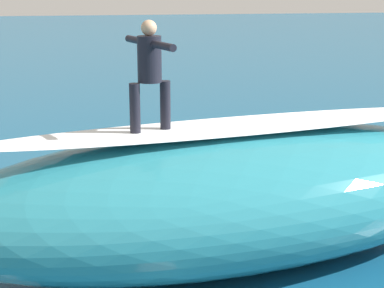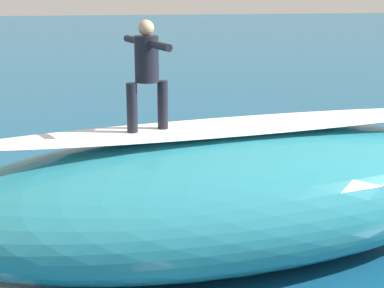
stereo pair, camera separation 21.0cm
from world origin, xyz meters
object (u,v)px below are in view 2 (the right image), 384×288
at_px(surfboard_riding, 148,133).
at_px(surfer_paddling, 221,180).
at_px(surfboard_paddling, 222,190).
at_px(surfer_riding, 147,67).

relative_size(surfboard_riding, surfer_paddling, 1.12).
relative_size(surfboard_paddling, surfer_paddling, 1.44).
relative_size(surfboard_riding, surfboard_paddling, 0.78).
distance_m(surfboard_riding, surfboard_paddling, 4.01).
xyz_separation_m(surfer_riding, surfboard_paddling, (-1.61, -3.11, -2.82)).
bearing_deg(surfboard_riding, surfboard_paddling, -136.40).
bearing_deg(surfboard_paddling, surfer_riding, -28.29).
bearing_deg(surfboard_paddling, surfboard_riding, -28.29).
xyz_separation_m(surfboard_riding, surfer_riding, (0.00, -0.00, 0.87)).
height_order(surfboard_paddling, surfer_paddling, surfer_paddling).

